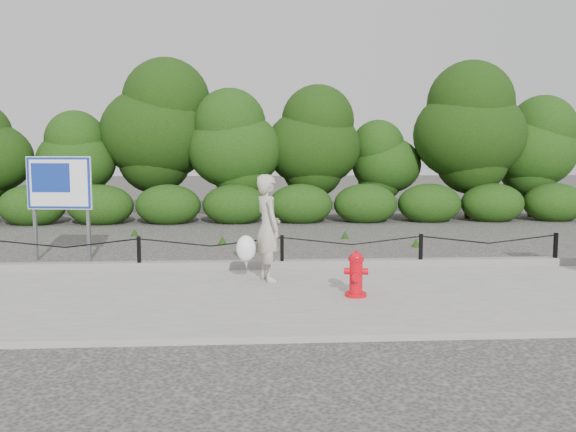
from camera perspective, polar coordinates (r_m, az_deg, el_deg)
The scene contains 8 objects.
ground at distance 10.87m, azimuth -0.56°, elevation -5.37°, with size 90.00×90.00×0.00m, color #2D2B28.
sidewalk at distance 8.91m, azimuth 0.15°, elevation -7.64°, with size 14.00×4.00×0.08m, color gray.
curb at distance 10.89m, azimuth -0.58°, elevation -4.54°, with size 14.00×0.22×0.14m, color slate.
chain_barrier at distance 10.79m, azimuth -0.57°, elevation -2.99°, with size 10.06×0.06×0.60m.
treeline at distance 19.63m, azimuth 0.08°, elevation 7.28°, with size 20.06×3.97×5.01m.
fire_hydrant at distance 8.80m, azimuth 6.38°, elevation -5.46°, with size 0.36×0.38×0.67m.
pedestrian at distance 9.75m, azimuth -2.03°, elevation -1.23°, with size 0.80×0.72×1.71m.
advertising_sign at distance 12.67m, azimuth -20.62°, elevation 2.50°, with size 1.28×0.26×2.06m.
Camera 1 is at (-0.59, -10.64, 2.14)m, focal length 38.00 mm.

